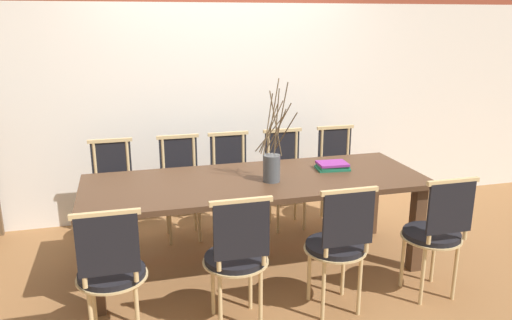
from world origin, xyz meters
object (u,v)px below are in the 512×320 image
(dining_table, at_px, (256,190))
(vase_centerpiece, at_px, (272,165))
(chair_far_center, at_px, (232,178))
(book_stack, at_px, (332,166))
(chair_near_center, at_px, (339,242))

(dining_table, relative_size, vase_centerpiece, 3.39)
(chair_far_center, bearing_deg, book_stack, 136.40)
(chair_near_center, height_order, chair_far_center, same)
(dining_table, distance_m, chair_far_center, 0.76)
(chair_near_center, xyz_separation_m, chair_far_center, (-0.39, 1.49, 0.00))
(dining_table, height_order, vase_centerpiece, vase_centerpiece)
(dining_table, relative_size, chair_far_center, 2.83)
(chair_near_center, relative_size, vase_centerpiece, 1.19)
(dining_table, distance_m, chair_near_center, 0.83)
(chair_near_center, height_order, book_stack, chair_near_center)
(dining_table, bearing_deg, vase_centerpiece, -36.36)
(vase_centerpiece, bearing_deg, book_stack, 16.08)
(chair_far_center, distance_m, vase_centerpiece, 0.90)
(chair_near_center, bearing_deg, chair_far_center, 104.54)
(chair_near_center, bearing_deg, dining_table, 115.52)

